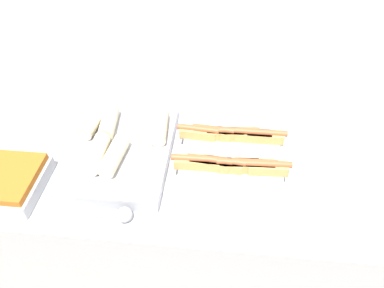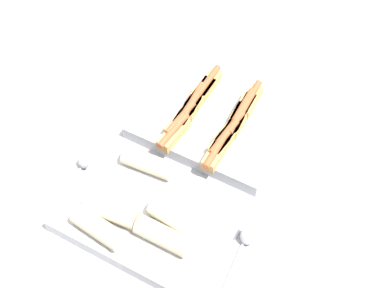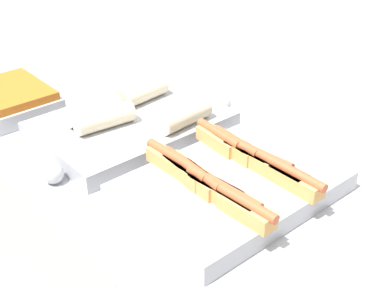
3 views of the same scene
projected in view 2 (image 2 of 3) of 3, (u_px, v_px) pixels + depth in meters
The scene contains 6 objects.
ground_plane at pixel (202, 251), 2.52m from camera, with size 12.00×12.00×0.00m, color #ADA393.
counter at pixel (204, 204), 2.17m from camera, with size 1.82×0.74×0.88m.
tray_hotdogs at pixel (212, 122), 1.81m from camera, with size 0.41×0.49×0.10m.
tray_wraps at pixel (148, 215), 1.60m from camera, with size 0.36×0.51×0.11m.
serving_spoon_near at pixel (246, 241), 1.56m from camera, with size 0.24×0.05×0.05m.
serving_spoon_far at pixel (84, 164), 1.73m from camera, with size 0.22×0.05×0.05m.
Camera 2 is at (-1.01, -0.49, 2.32)m, focal length 50.00 mm.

